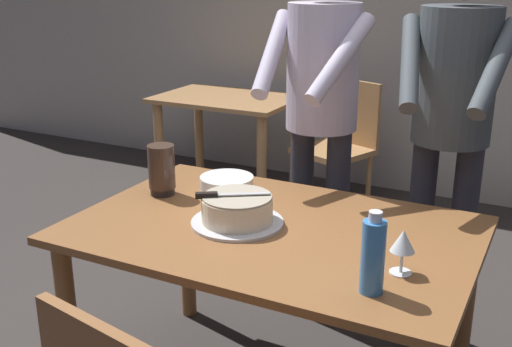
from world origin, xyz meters
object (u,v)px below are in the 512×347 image
object	(u,v)px
cake_on_platter	(237,211)
plate_stack	(227,186)
cake_knife	(217,195)
hurricane_lamp	(162,170)
background_table	(227,118)
person_standing_beside	(452,113)
water_bottle	(373,256)
wine_glass_near	(403,242)
background_chair_1	(341,141)
person_cutting_cake	(321,101)
main_dining_table	(272,254)

from	to	relation	value
cake_on_platter	plate_stack	distance (m)	0.31
cake_knife	hurricane_lamp	bearing A→B (deg)	154.79
plate_stack	background_table	distance (m)	2.10
person_standing_beside	background_table	world-z (taller)	person_standing_beside
plate_stack	water_bottle	xyz separation A→B (m)	(0.77, -0.51, 0.07)
cake_knife	wine_glass_near	world-z (taller)	wine_glass_near
wine_glass_near	person_standing_beside	size ratio (longest dim) A/B	0.08
background_table	background_chair_1	bearing A→B (deg)	6.13
person_cutting_cake	cake_on_platter	bearing A→B (deg)	-92.57
cake_on_platter	water_bottle	world-z (taller)	water_bottle
cake_knife	water_bottle	xyz separation A→B (m)	(0.65, -0.22, -0.00)
main_dining_table	background_chair_1	world-z (taller)	background_chair_1
hurricane_lamp	person_cutting_cake	bearing A→B (deg)	52.13
water_bottle	hurricane_lamp	xyz separation A→B (m)	(-1.01, 0.39, -0.01)
water_bottle	person_standing_beside	size ratio (longest dim) A/B	0.15
plate_stack	wine_glass_near	xyz separation A→B (m)	(0.82, -0.35, 0.06)
wine_glass_near	hurricane_lamp	xyz separation A→B (m)	(-1.06, 0.24, 0.00)
plate_stack	hurricane_lamp	distance (m)	0.27
cake_on_platter	water_bottle	size ratio (longest dim) A/B	1.36
person_cutting_cake	plate_stack	bearing A→B (deg)	-114.43
cake_on_platter	plate_stack	world-z (taller)	cake_on_platter
hurricane_lamp	person_standing_beside	bearing A→B (deg)	31.21
plate_stack	background_chair_1	bearing A→B (deg)	95.44
cake_on_platter	wine_glass_near	world-z (taller)	wine_glass_near
cake_knife	water_bottle	bearing A→B (deg)	-19.02
person_cutting_cake	background_chair_1	bearing A→B (deg)	105.56
cake_on_platter	plate_stack	size ratio (longest dim) A/B	1.55
cake_knife	person_standing_beside	distance (m)	1.05
hurricane_lamp	wine_glass_near	bearing A→B (deg)	-12.83
main_dining_table	cake_knife	xyz separation A→B (m)	(-0.19, -0.07, 0.23)
plate_stack	background_chair_1	world-z (taller)	background_chair_1
water_bottle	wine_glass_near	bearing A→B (deg)	72.96
cake_knife	water_bottle	world-z (taller)	water_bottle
plate_stack	background_table	bearing A→B (deg)	119.79
person_standing_beside	background_table	xyz separation A→B (m)	(-1.82, 1.31, -0.50)
person_standing_beside	background_table	distance (m)	2.29
cake_knife	plate_stack	xyz separation A→B (m)	(-0.12, 0.28, -0.08)
water_bottle	hurricane_lamp	bearing A→B (deg)	158.68
hurricane_lamp	water_bottle	bearing A→B (deg)	-21.32
cake_on_platter	cake_knife	xyz separation A→B (m)	(-0.06, -0.04, 0.06)
plate_stack	person_cutting_cake	distance (m)	0.60
plate_stack	wine_glass_near	size ratio (longest dim) A/B	1.53
main_dining_table	person_cutting_cake	xyz separation A→B (m)	(-0.09, 0.69, 0.44)
cake_on_platter	person_cutting_cake	size ratio (longest dim) A/B	0.20
plate_stack	cake_knife	bearing A→B (deg)	-66.51
hurricane_lamp	person_standing_beside	xyz separation A→B (m)	(1.02, 0.62, 0.22)
cake_knife	person_standing_beside	size ratio (longest dim) A/B	0.14
water_bottle	person_standing_beside	world-z (taller)	person_standing_beside
cake_on_platter	wine_glass_near	size ratio (longest dim) A/B	2.36
hurricane_lamp	background_chair_1	size ratio (longest dim) A/B	0.23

